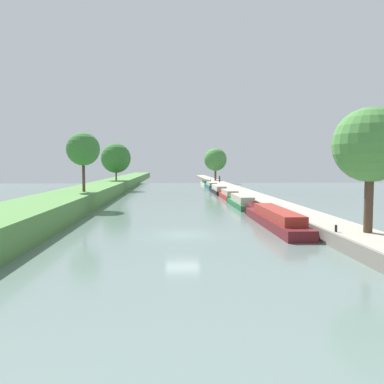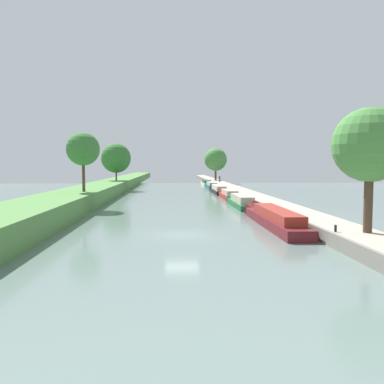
% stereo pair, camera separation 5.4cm
% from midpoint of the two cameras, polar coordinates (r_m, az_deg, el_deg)
% --- Properties ---
extents(ground_plane, '(160.00, 160.00, 0.00)m').
position_cam_midpoint_polar(ground_plane, '(29.08, -1.45, -6.21)').
color(ground_plane, slate).
extents(left_grassy_bank, '(6.14, 260.00, 1.98)m').
position_cam_midpoint_polar(left_grassy_bank, '(31.17, -25.08, -4.06)').
color(left_grassy_bank, '#518442').
rests_on(left_grassy_bank, ground_plane).
extents(right_towpath, '(3.37, 260.00, 0.87)m').
position_cam_midpoint_polar(right_towpath, '(31.34, 19.32, -4.89)').
color(right_towpath, '#A89E8E').
rests_on(right_towpath, ground_plane).
extents(stone_quay, '(0.25, 260.00, 0.92)m').
position_cam_midpoint_polar(stone_quay, '(30.69, 16.19, -4.96)').
color(stone_quay, gray).
rests_on(stone_quay, ground_plane).
extents(narrowboat_maroon, '(2.07, 15.50, 2.13)m').
position_cam_midpoint_polar(narrowboat_maroon, '(34.03, 11.68, -3.71)').
color(narrowboat_maroon, maroon).
rests_on(narrowboat_maroon, ground_plane).
extents(narrowboat_green, '(1.96, 11.53, 2.10)m').
position_cam_midpoint_polar(narrowboat_green, '(48.69, 7.06, -1.39)').
color(narrowboat_green, '#1E6033').
rests_on(narrowboat_green, ground_plane).
extents(narrowboat_red, '(1.98, 10.34, 1.98)m').
position_cam_midpoint_polar(narrowboat_red, '(60.09, 5.32, -0.39)').
color(narrowboat_red, maroon).
rests_on(narrowboat_red, ground_plane).
extents(narrowboat_black, '(2.02, 13.39, 2.11)m').
position_cam_midpoint_polar(narrowboat_black, '(71.87, 3.78, 0.37)').
color(narrowboat_black, black).
rests_on(narrowboat_black, ground_plane).
extents(narrowboat_teal, '(1.90, 11.52, 1.91)m').
position_cam_midpoint_polar(narrowboat_teal, '(85.24, 2.78, 0.95)').
color(narrowboat_teal, '#195B60').
rests_on(narrowboat_teal, ground_plane).
extents(narrowboat_cream, '(1.84, 12.52, 1.89)m').
position_cam_midpoint_polar(narrowboat_cream, '(97.78, 2.01, 1.32)').
color(narrowboat_cream, beige).
rests_on(narrowboat_cream, ground_plane).
extents(tree_rightbank_near, '(4.68, 4.68, 7.88)m').
position_cam_midpoint_polar(tree_rightbank_near, '(26.87, 24.64, 6.23)').
color(tree_rightbank_near, '#4C3828').
rests_on(tree_rightbank_near, right_towpath).
extents(tree_rightbank_midnear, '(6.28, 6.28, 8.84)m').
position_cam_midpoint_polar(tree_rightbank_midnear, '(108.21, 3.44, 4.77)').
color(tree_rightbank_midnear, brown).
rests_on(tree_rightbank_midnear, right_towpath).
extents(tree_leftbank_downstream, '(3.90, 3.90, 6.97)m').
position_cam_midpoint_polar(tree_leftbank_downstream, '(47.66, -15.70, 6.06)').
color(tree_leftbank_downstream, '#4C3828').
rests_on(tree_leftbank_downstream, left_grassy_bank).
extents(tree_leftbank_upstream, '(5.92, 5.92, 7.45)m').
position_cam_midpoint_polar(tree_leftbank_upstream, '(79.57, -11.11, 4.89)').
color(tree_leftbank_upstream, brown).
rests_on(tree_leftbank_upstream, left_grassy_bank).
extents(person_walking, '(0.34, 0.34, 1.66)m').
position_cam_midpoint_polar(person_walking, '(96.20, 4.04, 1.99)').
color(person_walking, '#282D42').
rests_on(person_walking, right_towpath).
extents(mooring_bollard_near, '(0.16, 0.16, 0.45)m').
position_cam_midpoint_polar(mooring_bollard_near, '(26.61, 20.29, -5.03)').
color(mooring_bollard_near, black).
rests_on(mooring_bollard_near, right_towpath).
extents(mooring_bollard_far, '(0.16, 0.16, 0.45)m').
position_cam_midpoint_polar(mooring_bollard_far, '(103.20, 2.75, 1.77)').
color(mooring_bollard_far, black).
rests_on(mooring_bollard_far, right_towpath).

